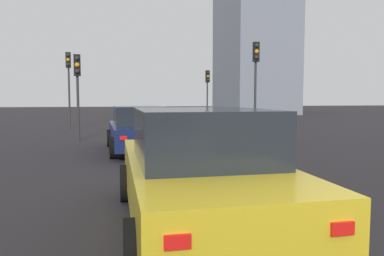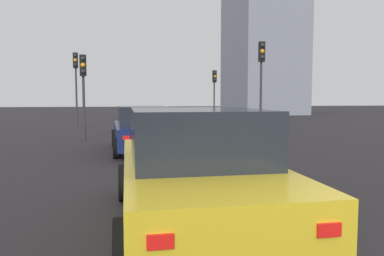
{
  "view_description": "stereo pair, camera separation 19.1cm",
  "coord_description": "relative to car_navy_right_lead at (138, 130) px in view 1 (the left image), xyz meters",
  "views": [
    {
      "loc": [
        -1.89,
        2.53,
        1.78
      ],
      "look_at": [
        5.39,
        0.92,
        1.18
      ],
      "focal_mm": 34.29,
      "sensor_mm": 36.0,
      "label": 1
    },
    {
      "loc": [
        -1.93,
        2.34,
        1.78
      ],
      "look_at": [
        5.39,
        0.92,
        1.18
      ],
      "focal_mm": 34.29,
      "sensor_mm": 36.0,
      "label": 2
    }
  ],
  "objects": [
    {
      "name": "traffic_light_far_right",
      "position": [
        10.33,
        3.28,
        2.47
      ],
      "size": [
        0.32,
        0.28,
        4.48
      ],
      "rotation": [
        0.0,
        0.0,
        3.14
      ],
      "color": "#2D2D30",
      "rests_on": "ground_plane"
    },
    {
      "name": "building_facade_left",
      "position": [
        28.68,
        -15.66,
        6.93
      ],
      "size": [
        10.45,
        7.15,
        15.33
      ],
      "primitive_type": "cube",
      "color": "gray",
      "rests_on": "ground_plane"
    },
    {
      "name": "traffic_light_near_right",
      "position": [
        3.67,
        -5.71,
        2.4
      ],
      "size": [
        0.33,
        0.3,
        4.38
      ],
      "rotation": [
        0.0,
        0.0,
        3.01
      ],
      "color": "#2D2D30",
      "rests_on": "ground_plane"
    },
    {
      "name": "car_yellow_right_second",
      "position": [
        -7.57,
        -0.28,
        0.05
      ],
      "size": [
        4.75,
        2.12,
        1.65
      ],
      "rotation": [
        0.0,
        0.0,
        -0.01
      ],
      "color": "gold",
      "rests_on": "ground_plane"
    },
    {
      "name": "car_navy_right_lead",
      "position": [
        0.0,
        0.0,
        0.0
      ],
      "size": [
        4.64,
        2.09,
        1.52
      ],
      "rotation": [
        0.0,
        0.0,
        0.03
      ],
      "color": "#141E4C",
      "rests_on": "ground_plane"
    },
    {
      "name": "traffic_light_near_left",
      "position": [
        3.87,
        2.24,
        1.89
      ],
      "size": [
        0.32,
        0.3,
        3.63
      ],
      "rotation": [
        0.0,
        0.0,
        3.24
      ],
      "color": "#2D2D30",
      "rests_on": "ground_plane"
    },
    {
      "name": "traffic_light_far_left",
      "position": [
        14.52,
        -6.28,
        2.07
      ],
      "size": [
        0.32,
        0.3,
        3.89
      ],
      "rotation": [
        0.0,
        0.0,
        3.25
      ],
      "color": "#2D2D30",
      "rests_on": "ground_plane"
    }
  ]
}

